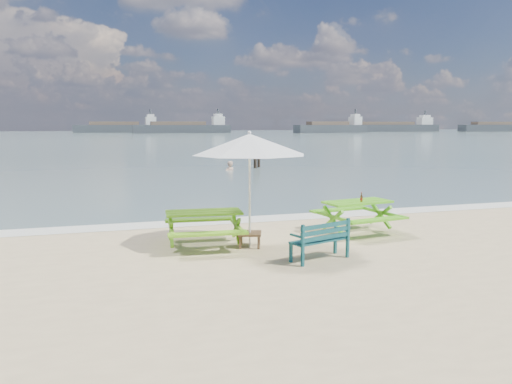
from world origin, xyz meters
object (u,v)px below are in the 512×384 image
object	(u,v)px
park_bench	(320,248)
swimmer	(230,177)
patio_umbrella	(250,144)
picnic_table_left	(204,229)
side_table	(250,239)
picnic_table_right	(357,217)
beer_bottle	(361,199)

from	to	relation	value
park_bench	swimmer	world-z (taller)	park_bench
patio_umbrella	park_bench	bearing A→B (deg)	-53.40
picnic_table_left	park_bench	world-z (taller)	picnic_table_left
side_table	patio_umbrella	bearing A→B (deg)	63.43
picnic_table_left	side_table	distance (m)	1.01
picnic_table_right	park_bench	xyz separation A→B (m)	(-1.88, -2.00, -0.14)
swimmer	picnic_table_right	bearing A→B (deg)	-92.89
patio_umbrella	beer_bottle	xyz separation A→B (m)	(2.92, 0.46, -1.36)
picnic_table_left	picnic_table_right	xyz separation A→B (m)	(3.85, 0.29, 0.00)
picnic_table_right	park_bench	distance (m)	2.75
park_bench	patio_umbrella	bearing A→B (deg)	126.60
patio_umbrella	swimmer	bearing A→B (deg)	77.78
park_bench	beer_bottle	world-z (taller)	beer_bottle
side_table	park_bench	bearing A→B (deg)	-53.40
picnic_table_left	swimmer	size ratio (longest dim) A/B	1.07
side_table	swimmer	distance (m)	17.74
side_table	swimmer	xyz separation A→B (m)	(3.75, 17.33, -0.55)
picnic_table_right	patio_umbrella	size ratio (longest dim) A/B	0.66
patio_umbrella	side_table	bearing A→B (deg)	-116.57
side_table	beer_bottle	distance (m)	3.03
side_table	picnic_table_right	bearing A→B (deg)	12.06
beer_bottle	swimmer	bearing A→B (deg)	87.16
picnic_table_left	picnic_table_right	size ratio (longest dim) A/B	0.94
side_table	swimmer	bearing A→B (deg)	77.78
beer_bottle	swimmer	xyz separation A→B (m)	(0.84, 16.87, -1.24)
picnic_table_right	side_table	distance (m)	2.98
picnic_table_left	beer_bottle	bearing A→B (deg)	1.93
park_bench	patio_umbrella	world-z (taller)	patio_umbrella
side_table	picnic_table_left	bearing A→B (deg)	160.59
side_table	patio_umbrella	distance (m)	2.05
side_table	beer_bottle	size ratio (longest dim) A/B	2.70
picnic_table_left	patio_umbrella	xyz separation A→B (m)	(0.94, -0.33, 1.84)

